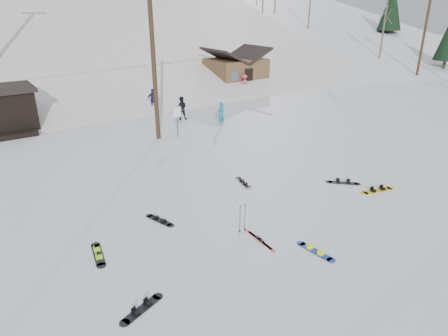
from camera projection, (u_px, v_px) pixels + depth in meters
ground at (301, 267)px, 12.23m from camera, size 200.00×200.00×0.00m
ski_slope at (29, 146)px, 58.70m from camera, size 60.00×85.24×65.97m
ridge_right at (253, 110)px, 74.41m from camera, size 45.66×93.98×54.59m
treeline_right at (276, 55)px, 63.06m from camera, size 20.00×60.00×10.00m
utility_pole at (153, 58)px, 22.15m from camera, size 2.00×0.26×9.00m
utility_pole_right at (425, 33)px, 41.19m from camera, size 2.00×0.26×9.00m
trail_sign at (177, 116)px, 23.71m from camera, size 0.50×0.09×1.85m
lift_hut at (7, 109)px, 25.04m from camera, size 3.40×4.10×2.75m
cabin at (236, 72)px, 37.79m from camera, size 5.39×4.40×3.77m
hero_snowboard at (315, 251)px, 12.99m from camera, size 0.40×1.50×0.11m
hero_skis at (260, 240)px, 13.61m from camera, size 0.17×1.63×0.08m
ski_poles at (242, 218)px, 13.95m from camera, size 0.30×0.08×1.08m
board_scatter_a at (142, 309)px, 10.54m from camera, size 1.41×0.70×0.10m
board_scatter_b at (160, 220)px, 14.85m from camera, size 0.60×1.37×0.10m
board_scatter_c at (98, 254)px, 12.82m from camera, size 0.51×1.53×0.11m
board_scatter_d at (343, 183)px, 17.96m from camera, size 1.18×1.17×0.11m
board_scatter_e at (378, 190)px, 17.20m from camera, size 1.69×0.64×0.12m
board_scatter_f at (243, 182)px, 18.01m from camera, size 0.50×1.36×0.10m
skier_teal at (221, 114)px, 26.21m from camera, size 0.65×0.52×1.55m
skier_dark at (181, 108)px, 27.58m from camera, size 0.98×0.93×1.60m
skier_pink at (244, 84)px, 35.80m from camera, size 1.14×0.74×1.65m
skier_navy at (153, 100)px, 29.88m from camera, size 1.02×0.86×1.64m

